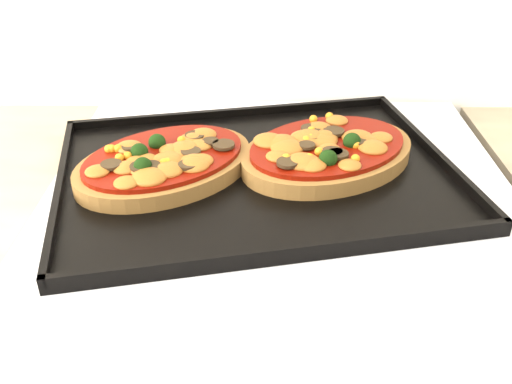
# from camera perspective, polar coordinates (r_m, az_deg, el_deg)

# --- Properties ---
(baking_tray) EXTENTS (0.56, 0.46, 0.02)m
(baking_tray) POSITION_cam_1_polar(r_m,az_deg,el_deg) (0.73, 0.04, 2.18)
(baking_tray) COLOR black
(baking_tray) RESTS_ON stove
(pizza_left) EXTENTS (0.29, 0.28, 0.03)m
(pizza_left) POSITION_cam_1_polar(r_m,az_deg,el_deg) (0.73, -9.14, 3.12)
(pizza_left) COLOR brown
(pizza_left) RESTS_ON baking_tray
(pizza_right) EXTENTS (0.30, 0.28, 0.04)m
(pizza_right) POSITION_cam_1_polar(r_m,az_deg,el_deg) (0.75, 7.17, 4.20)
(pizza_right) COLOR brown
(pizza_right) RESTS_ON baking_tray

